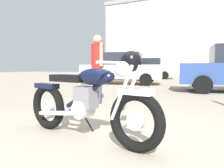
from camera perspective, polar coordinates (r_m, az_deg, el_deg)
name	(u,v)px	position (r m, az deg, el deg)	size (l,w,h in m)	color
ground_plane	(126,134)	(2.96, 3.58, -12.71)	(80.00, 80.00, 0.00)	tan
vintage_motorcycle	(89,99)	(2.66, -5.89, -3.81)	(2.05, 0.72, 1.07)	black
bystander	(98,62)	(5.38, -3.78, 5.83)	(0.39, 0.30, 1.66)	#383D51
red_hatchback_near	(124,67)	(16.04, 3.05, 4.32)	(4.06, 2.16, 1.78)	black
white_estate_far	(122,69)	(11.80, 2.61, 4.01)	(4.43, 2.47, 1.67)	black
pale_sedan_back	(148,68)	(18.47, 9.43, 3.99)	(4.41, 2.38, 1.67)	black
industrial_building	(178,40)	(36.66, 16.88, 10.87)	(19.58, 14.78, 10.54)	#B2B2B7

